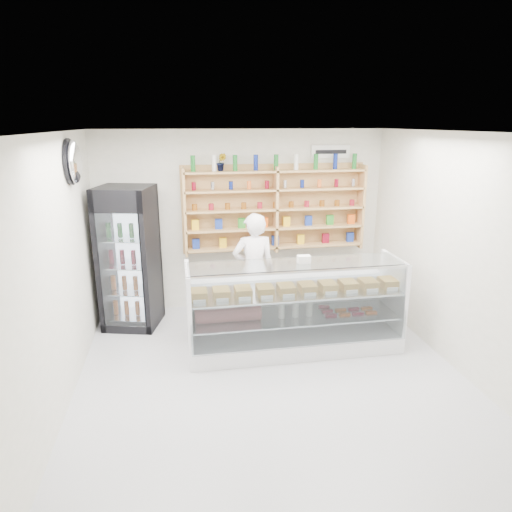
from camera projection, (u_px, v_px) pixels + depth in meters
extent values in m
plane|color=#B4B3B8|center=(275.00, 384.00, 5.25)|extent=(5.00, 5.00, 0.00)
plane|color=white|center=(278.00, 132.00, 4.46)|extent=(5.00, 5.00, 0.00)
plane|color=beige|center=(242.00, 220.00, 7.22)|extent=(4.50, 0.00, 4.50)
plane|color=beige|center=(374.00, 407.00, 2.49)|extent=(4.50, 0.00, 4.50)
plane|color=beige|center=(53.00, 281.00, 4.48)|extent=(0.00, 5.00, 5.00)
plane|color=beige|center=(468.00, 258.00, 5.23)|extent=(0.00, 5.00, 5.00)
cube|color=white|center=(294.00, 340.00, 6.05)|extent=(2.76, 0.78, 0.23)
cube|color=white|center=(288.00, 302.00, 6.27)|extent=(2.76, 0.05, 0.58)
cube|color=silver|center=(294.00, 316.00, 5.95)|extent=(2.65, 0.69, 0.02)
cube|color=silver|center=(295.00, 291.00, 5.85)|extent=(2.71, 0.72, 0.02)
cube|color=silver|center=(303.00, 310.00, 5.52)|extent=(2.71, 0.11, 0.96)
cube|color=silver|center=(297.00, 264.00, 5.70)|extent=(2.71, 0.55, 0.01)
imported|color=white|center=(254.00, 270.00, 6.58)|extent=(0.62, 0.41, 1.68)
cube|color=black|center=(129.00, 258.00, 6.53)|extent=(0.89, 0.88, 2.05)
cube|color=#2A053C|center=(128.00, 201.00, 5.99)|extent=(0.71, 0.21, 0.29)
cube|color=silver|center=(134.00, 271.00, 6.25)|extent=(0.60, 0.16, 1.62)
cube|color=tan|center=(185.00, 212.00, 6.86)|extent=(0.04, 0.28, 1.33)
cube|color=tan|center=(276.00, 209.00, 7.09)|extent=(0.04, 0.28, 1.33)
cube|color=tan|center=(361.00, 207.00, 7.33)|extent=(0.04, 0.28, 1.33)
cube|color=tan|center=(275.00, 246.00, 7.26)|extent=(2.80, 0.28, 0.03)
cube|color=tan|center=(275.00, 228.00, 7.18)|extent=(2.80, 0.28, 0.03)
cube|color=tan|center=(276.00, 209.00, 7.09)|extent=(2.80, 0.28, 0.03)
cube|color=tan|center=(276.00, 189.00, 7.01)|extent=(2.80, 0.28, 0.03)
cube|color=tan|center=(276.00, 171.00, 6.93)|extent=(2.80, 0.28, 0.03)
imported|color=#1E6626|center=(221.00, 162.00, 6.75)|extent=(0.17, 0.15, 0.26)
ellipsoid|color=silver|center=(74.00, 162.00, 5.33)|extent=(0.15, 0.50, 0.50)
cube|color=white|center=(331.00, 152.00, 7.12)|extent=(0.62, 0.03, 0.20)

